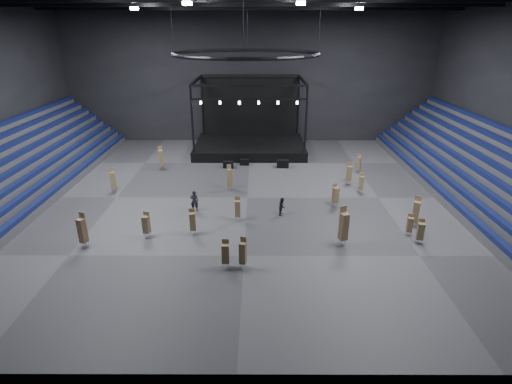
{
  "coord_description": "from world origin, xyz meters",
  "views": [
    {
      "loc": [
        0.93,
        -34.98,
        15.0
      ],
      "look_at": [
        0.84,
        -2.0,
        1.4
      ],
      "focal_mm": 28.0,
      "sensor_mm": 36.0,
      "label": 1
    }
  ],
  "objects_px": {
    "chair_stack_11": "(410,224)",
    "chair_stack_13": "(113,180)",
    "crew_member": "(282,206)",
    "flight_case_left": "(228,165)",
    "chair_stack_7": "(146,224)",
    "chair_stack_10": "(243,252)",
    "chair_stack_4": "(192,221)",
    "stage": "(250,139)",
    "chair_stack_9": "(344,226)",
    "chair_stack_16": "(421,231)",
    "chair_stack_5": "(349,173)",
    "chair_stack_6": "(225,253)",
    "chair_stack_15": "(238,208)",
    "chair_stack_14": "(161,158)",
    "flight_case_right": "(283,164)",
    "chair_stack_12": "(335,195)",
    "chair_stack_0": "(416,211)",
    "chair_stack_3": "(359,163)",
    "chair_stack_1": "(361,182)",
    "chair_stack_2": "(230,177)",
    "flight_case_mid": "(244,162)",
    "chair_stack_8": "(82,230)",
    "man_center": "(194,201)"
  },
  "relations": [
    {
      "from": "chair_stack_1",
      "to": "chair_stack_0",
      "type": "bearing_deg",
      "value": -57.95
    },
    {
      "from": "chair_stack_8",
      "to": "chair_stack_13",
      "type": "height_order",
      "value": "chair_stack_8"
    },
    {
      "from": "chair_stack_4",
      "to": "crew_member",
      "type": "distance_m",
      "value": 8.02
    },
    {
      "from": "chair_stack_2",
      "to": "chair_stack_13",
      "type": "xyz_separation_m",
      "value": [
        -11.38,
        -0.53,
        -0.06
      ]
    },
    {
      "from": "chair_stack_14",
      "to": "crew_member",
      "type": "xyz_separation_m",
      "value": [
        13.03,
        -11.75,
        -0.61
      ]
    },
    {
      "from": "chair_stack_13",
      "to": "chair_stack_16",
      "type": "bearing_deg",
      "value": -44.68
    },
    {
      "from": "stage",
      "to": "chair_stack_11",
      "type": "xyz_separation_m",
      "value": [
        12.75,
        -23.67,
        -0.48
      ]
    },
    {
      "from": "flight_case_left",
      "to": "flight_case_mid",
      "type": "bearing_deg",
      "value": 29.35
    },
    {
      "from": "stage",
      "to": "chair_stack_4",
      "type": "xyz_separation_m",
      "value": [
        -4.08,
        -23.52,
        -0.31
      ]
    },
    {
      "from": "flight_case_right",
      "to": "chair_stack_12",
      "type": "distance_m",
      "value": 11.69
    },
    {
      "from": "chair_stack_0",
      "to": "chair_stack_15",
      "type": "bearing_deg",
      "value": -160.89
    },
    {
      "from": "flight_case_left",
      "to": "chair_stack_15",
      "type": "bearing_deg",
      "value": -82.82
    },
    {
      "from": "chair_stack_0",
      "to": "chair_stack_12",
      "type": "distance_m",
      "value": 6.95
    },
    {
      "from": "chair_stack_10",
      "to": "chair_stack_4",
      "type": "bearing_deg",
      "value": 146.42
    },
    {
      "from": "chair_stack_1",
      "to": "chair_stack_15",
      "type": "xyz_separation_m",
      "value": [
        -11.77,
        -6.06,
        0.02
      ]
    },
    {
      "from": "chair_stack_2",
      "to": "chair_stack_5",
      "type": "distance_m",
      "value": 12.24
    },
    {
      "from": "chair_stack_0",
      "to": "chair_stack_15",
      "type": "distance_m",
      "value": 14.45
    },
    {
      "from": "chair_stack_7",
      "to": "chair_stack_11",
      "type": "xyz_separation_m",
      "value": [
        20.3,
        0.34,
        -0.15
      ]
    },
    {
      "from": "chair_stack_3",
      "to": "flight_case_right",
      "type": "bearing_deg",
      "value": -167.77
    },
    {
      "from": "flight_case_mid",
      "to": "chair_stack_14",
      "type": "bearing_deg",
      "value": -169.32
    },
    {
      "from": "chair_stack_5",
      "to": "chair_stack_6",
      "type": "bearing_deg",
      "value": -122.55
    },
    {
      "from": "chair_stack_15",
      "to": "flight_case_left",
      "type": "bearing_deg",
      "value": 96.21
    },
    {
      "from": "chair_stack_11",
      "to": "chair_stack_13",
      "type": "distance_m",
      "value": 27.38
    },
    {
      "from": "chair_stack_10",
      "to": "crew_member",
      "type": "bearing_deg",
      "value": 84.88
    },
    {
      "from": "chair_stack_10",
      "to": "chair_stack_9",
      "type": "bearing_deg",
      "value": 38.49
    },
    {
      "from": "chair_stack_8",
      "to": "crew_member",
      "type": "relative_size",
      "value": 1.75
    },
    {
      "from": "stage",
      "to": "chair_stack_5",
      "type": "height_order",
      "value": "stage"
    },
    {
      "from": "chair_stack_5",
      "to": "chair_stack_11",
      "type": "relative_size",
      "value": 1.31
    },
    {
      "from": "stage",
      "to": "chair_stack_10",
      "type": "height_order",
      "value": "stage"
    },
    {
      "from": "chair_stack_2",
      "to": "chair_stack_10",
      "type": "distance_m",
      "value": 14.05
    },
    {
      "from": "chair_stack_5",
      "to": "chair_stack_3",
      "type": "bearing_deg",
      "value": 67.1
    },
    {
      "from": "stage",
      "to": "chair_stack_9",
      "type": "relative_size",
      "value": 4.52
    },
    {
      "from": "chair_stack_1",
      "to": "crew_member",
      "type": "height_order",
      "value": "chair_stack_1"
    },
    {
      "from": "chair_stack_12",
      "to": "chair_stack_16",
      "type": "relative_size",
      "value": 1.1
    },
    {
      "from": "chair_stack_13",
      "to": "crew_member",
      "type": "xyz_separation_m",
      "value": [
        16.26,
        -5.16,
        -0.48
      ]
    },
    {
      "from": "chair_stack_6",
      "to": "chair_stack_14",
      "type": "height_order",
      "value": "chair_stack_14"
    },
    {
      "from": "chair_stack_14",
      "to": "crew_member",
      "type": "distance_m",
      "value": 17.56
    },
    {
      "from": "chair_stack_12",
      "to": "chair_stack_6",
      "type": "bearing_deg",
      "value": -156.7
    },
    {
      "from": "flight_case_left",
      "to": "chair_stack_7",
      "type": "bearing_deg",
      "value": -107.33
    },
    {
      "from": "chair_stack_10",
      "to": "man_center",
      "type": "bearing_deg",
      "value": 132.47
    },
    {
      "from": "chair_stack_3",
      "to": "chair_stack_8",
      "type": "relative_size",
      "value": 0.78
    },
    {
      "from": "chair_stack_1",
      "to": "chair_stack_15",
      "type": "bearing_deg",
      "value": -140.82
    },
    {
      "from": "chair_stack_2",
      "to": "chair_stack_7",
      "type": "relative_size",
      "value": 1.25
    },
    {
      "from": "chair_stack_9",
      "to": "chair_stack_15",
      "type": "relative_size",
      "value": 1.46
    },
    {
      "from": "chair_stack_4",
      "to": "man_center",
      "type": "xyz_separation_m",
      "value": [
        -0.48,
        4.26,
        -0.17
      ]
    },
    {
      "from": "crew_member",
      "to": "chair_stack_7",
      "type": "bearing_deg",
      "value": 124.94
    },
    {
      "from": "chair_stack_4",
      "to": "chair_stack_14",
      "type": "relative_size",
      "value": 0.78
    },
    {
      "from": "chair_stack_3",
      "to": "chair_stack_12",
      "type": "xyz_separation_m",
      "value": [
        -4.26,
        -9.17,
        0.05
      ]
    },
    {
      "from": "chair_stack_6",
      "to": "chair_stack_9",
      "type": "bearing_deg",
      "value": 20.65
    },
    {
      "from": "chair_stack_1",
      "to": "crew_member",
      "type": "relative_size",
      "value": 1.3
    }
  ]
}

